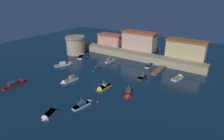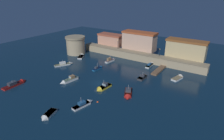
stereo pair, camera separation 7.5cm
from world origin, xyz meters
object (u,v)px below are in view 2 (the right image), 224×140
(moored_boat_3, at_px, (65,64))
(moored_boat_12, at_px, (16,83))
(moored_boat_4, at_px, (143,77))
(moored_boat_7, at_px, (150,65))
(quay_lamp_0, at_px, (118,43))
(mooring_buoy_0, at_px, (98,102))
(fortress_tower, at_px, (76,45))
(moored_boat_6, at_px, (179,78))
(moored_boat_1, at_px, (98,68))
(moored_boat_11, at_px, (84,104))
(moored_boat_9, at_px, (111,60))
(quay_lamp_1, at_px, (160,51))
(moored_boat_2, at_px, (102,88))
(moored_boat_10, at_px, (47,116))
(moored_boat_0, at_px, (69,80))
(moored_boat_8, at_px, (128,94))
(moored_boat_5, at_px, (82,56))

(moored_boat_3, xyz_separation_m, moored_boat_12, (0.19, -19.30, -0.01))
(moored_boat_4, height_order, moored_boat_7, moored_boat_4)
(quay_lamp_0, height_order, moored_boat_7, quay_lamp_0)
(moored_boat_4, xyz_separation_m, moored_boat_12, (-28.87, -24.95, -0.04))
(moored_boat_4, xyz_separation_m, mooring_buoy_0, (-3.28, -19.21, -0.44))
(fortress_tower, bearing_deg, moored_boat_6, -1.46)
(moored_boat_1, height_order, moored_boat_11, moored_boat_11)
(moored_boat_6, xyz_separation_m, moored_boat_9, (-26.51, 1.03, 0.22))
(moored_boat_1, distance_m, moored_boat_12, 26.25)
(fortress_tower, height_order, moored_boat_3, fortress_tower)
(mooring_buoy_0, bearing_deg, moored_boat_3, 152.24)
(quay_lamp_1, xyz_separation_m, moored_boat_4, (0.68, -14.58, -4.59))
(moored_boat_7, bearing_deg, moored_boat_2, 168.42)
(moored_boat_10, bearing_deg, moored_boat_0, -165.01)
(fortress_tower, xyz_separation_m, moored_boat_3, (6.42, -12.61, -3.40))
(quay_lamp_0, relative_size, moored_boat_4, 0.76)
(moored_boat_2, distance_m, moored_boat_6, 24.59)
(fortress_tower, bearing_deg, moored_boat_2, -34.53)
(quay_lamp_1, xyz_separation_m, moored_boat_8, (2.05, -26.76, -4.64))
(moored_boat_5, bearing_deg, moored_boat_12, 154.31)
(moored_boat_7, bearing_deg, moored_boat_11, 173.09)
(quay_lamp_1, relative_size, moored_boat_10, 0.61)
(moored_boat_6, bearing_deg, moored_boat_11, 166.76)
(moored_boat_3, bearing_deg, moored_boat_4, -52.13)
(mooring_buoy_0, bearing_deg, moored_boat_1, 127.14)
(moored_boat_2, bearing_deg, moored_boat_11, 12.92)
(quay_lamp_1, bearing_deg, moored_boat_5, -161.79)
(moored_boat_0, height_order, moored_boat_8, moored_boat_8)
(moored_boat_6, relative_size, moored_boat_11, 0.90)
(quay_lamp_0, relative_size, moored_boat_11, 0.61)
(moored_boat_3, bearing_deg, moored_boat_5, 34.21)
(moored_boat_4, xyz_separation_m, moored_boat_6, (9.40, 5.82, -0.10))
(moored_boat_12, xyz_separation_m, mooring_buoy_0, (25.59, 5.74, -0.40))
(fortress_tower, height_order, quay_lamp_0, fortress_tower)
(moored_boat_0, xyz_separation_m, moored_boat_7, (15.08, 26.22, -0.13))
(mooring_buoy_0, bearing_deg, moored_boat_0, 163.71)
(mooring_buoy_0, bearing_deg, quay_lamp_1, 85.60)
(moored_boat_4, bearing_deg, moored_boat_7, 14.44)
(fortress_tower, height_order, quay_lamp_1, fortress_tower)
(quay_lamp_1, xyz_separation_m, moored_boat_12, (-28.19, -39.53, -4.63))
(fortress_tower, xyz_separation_m, moored_boat_1, (19.03, -8.79, -3.47))
(moored_boat_0, relative_size, moored_boat_9, 1.15)
(quay_lamp_1, relative_size, moored_boat_1, 0.57)
(moored_boat_3, height_order, moored_boat_8, moored_boat_8)
(quay_lamp_0, xyz_separation_m, moored_boat_6, (28.17, -8.76, -5.15))
(moored_boat_11, relative_size, moored_boat_12, 0.81)
(quay_lamp_1, bearing_deg, moored_boat_6, -41.00)
(moored_boat_9, bearing_deg, moored_boat_5, 105.95)
(moored_boat_8, bearing_deg, mooring_buoy_0, -59.56)
(quay_lamp_0, xyz_separation_m, moored_boat_10, (10.19, -44.72, -5.15))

